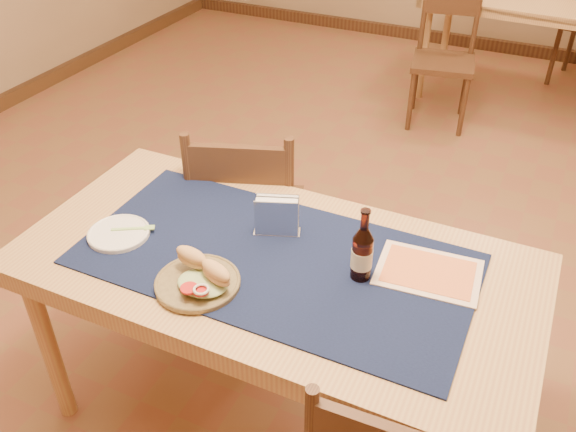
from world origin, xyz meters
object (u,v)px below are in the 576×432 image
at_px(napkin_holder, 277,217).
at_px(sandwich_plate, 200,279).
at_px(main_table, 275,280).
at_px(back_table, 535,10).
at_px(beer_bottle, 362,253).
at_px(chair_main_far, 247,216).

bearing_deg(napkin_holder, sandwich_plate, -105.14).
relative_size(main_table, back_table, 1.06).
xyz_separation_m(back_table, beer_bottle, (-0.13, -3.24, 0.18)).
relative_size(chair_main_far, beer_bottle, 3.97).
bearing_deg(back_table, chair_main_far, -105.41).
bearing_deg(beer_bottle, napkin_holder, 164.04).
relative_size(main_table, beer_bottle, 6.78).
distance_m(beer_bottle, napkin_holder, 0.33).
relative_size(main_table, chair_main_far, 1.71).
bearing_deg(chair_main_far, beer_bottle, -35.88).
bearing_deg(beer_bottle, back_table, 87.65).
relative_size(chair_main_far, napkin_holder, 5.93).
bearing_deg(chair_main_far, napkin_holder, -49.18).
bearing_deg(sandwich_plate, chair_main_far, 108.38).
height_order(back_table, sandwich_plate, sandwich_plate).
bearing_deg(back_table, main_table, -96.94).
distance_m(sandwich_plate, napkin_holder, 0.34).
relative_size(back_table, beer_bottle, 6.42).
xyz_separation_m(sandwich_plate, beer_bottle, (0.40, 0.23, 0.06)).
distance_m(back_table, napkin_holder, 3.19).
height_order(main_table, beer_bottle, beer_bottle).
height_order(beer_bottle, napkin_holder, beer_bottle).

